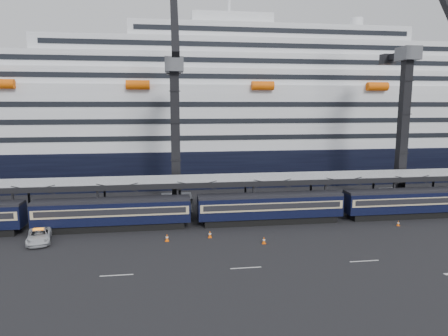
{
  "coord_description": "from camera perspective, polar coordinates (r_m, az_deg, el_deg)",
  "views": [
    {
      "loc": [
        -21.11,
        -39.39,
        15.32
      ],
      "look_at": [
        -14.12,
        10.0,
        7.47
      ],
      "focal_mm": 32.0,
      "sensor_mm": 36.0,
      "label": 1
    }
  ],
  "objects": [
    {
      "name": "traffic_cone_d",
      "position": [
        45.53,
        5.73,
        -10.22
      ],
      "size": [
        0.41,
        0.41,
        0.82
      ],
      "color": "#F65D07",
      "rests_on": "ground"
    },
    {
      "name": "pickup_truck",
      "position": [
        50.19,
        -24.92,
        -8.8
      ],
      "size": [
        3.57,
        5.73,
        1.48
      ],
      "primitive_type": "imported",
      "rotation": [
        0.0,
        0.0,
        0.22
      ],
      "color": "silver",
      "rests_on": "ground"
    },
    {
      "name": "traffic_cone_e",
      "position": [
        56.38,
        23.64,
        -7.23
      ],
      "size": [
        0.35,
        0.35,
        0.69
      ],
      "color": "#F65D07",
      "rests_on": "ground"
    },
    {
      "name": "canopy",
      "position": [
        58.29,
        13.32,
        -1.24
      ],
      "size": [
        130.0,
        6.25,
        5.53
      ],
      "color": "gray",
      "rests_on": "ground"
    },
    {
      "name": "crane_dark_near",
      "position": [
        58.09,
        -6.98,
        5.53
      ],
      "size": [
        4.5,
        17.75,
        35.08
      ],
      "color": "#47494E",
      "rests_on": "ground"
    },
    {
      "name": "cruise_ship",
      "position": [
        87.75,
        5.19,
        6.97
      ],
      "size": [
        214.09,
        28.84,
        34.0
      ],
      "color": "black",
      "rests_on": "ground"
    },
    {
      "name": "train",
      "position": [
        53.69,
        10.11,
        -5.34
      ],
      "size": [
        133.05,
        3.0,
        4.05
      ],
      "color": "black",
      "rests_on": "ground"
    },
    {
      "name": "traffic_cone_b",
      "position": [
        46.54,
        -8.15,
        -9.81
      ],
      "size": [
        0.44,
        0.44,
        0.87
      ],
      "color": "#F65D07",
      "rests_on": "ground"
    },
    {
      "name": "traffic_cone_c",
      "position": [
        47.33,
        -2.02,
        -9.41
      ],
      "size": [
        0.42,
        0.42,
        0.85
      ],
      "color": "#F65D07",
      "rests_on": "ground"
    },
    {
      "name": "crane_dark_mid",
      "position": [
        67.48,
        24.47,
        6.49
      ],
      "size": [
        4.5,
        18.24,
        39.64
      ],
      "color": "#47494E",
      "rests_on": "ground"
    },
    {
      "name": "ground",
      "position": [
        47.24,
        19.34,
        -10.5
      ],
      "size": [
        260.0,
        260.0,
        0.0
      ],
      "primitive_type": "plane",
      "color": "black",
      "rests_on": "ground"
    }
  ]
}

